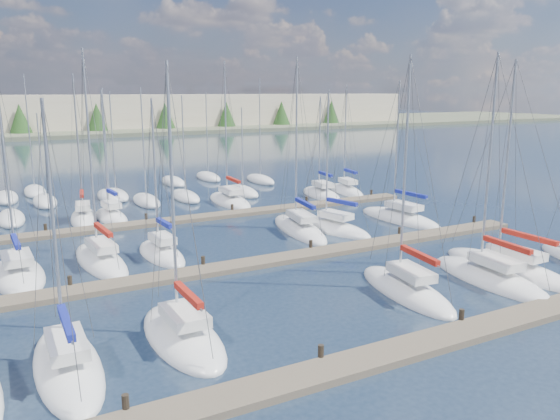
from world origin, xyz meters
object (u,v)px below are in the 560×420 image
sailboat_f (508,268)px  sailboat_e (489,278)px  sailboat_m (400,218)px  sailboat_p (230,201)px  sailboat_o (111,217)px  sailboat_i (101,260)px  sailboat_n (84,218)px  sailboat_k (299,229)px  sailboat_d (406,290)px  sailboat_l (332,228)px  sailboat_c (183,336)px  sailboat_q (321,194)px  sailboat_b (68,367)px  sailboat_j (162,254)px  sailboat_r (346,191)px  sailboat_h (18,275)px

sailboat_f → sailboat_e: (-2.51, -0.69, 0.00)m
sailboat_m → sailboat_p: bearing=122.0°
sailboat_o → sailboat_i: 13.08m
sailboat_n → sailboat_k: size_ratio=0.92×
sailboat_d → sailboat_l: size_ratio=1.15×
sailboat_c → sailboat_p: size_ratio=0.89×
sailboat_p → sailboat_o: 12.17m
sailboat_f → sailboat_k: size_ratio=0.95×
sailboat_q → sailboat_o: sailboat_o is taller
sailboat_b → sailboat_n: bearing=80.3°
sailboat_b → sailboat_e: sailboat_e is taller
sailboat_n → sailboat_k: 19.19m
sailboat_f → sailboat_n: 34.53m
sailboat_p → sailboat_i: (-15.24, -14.32, 0.01)m
sailboat_j → sailboat_k: size_ratio=0.79×
sailboat_f → sailboat_c: bearing=177.5°
sailboat_b → sailboat_o: sailboat_o is taller
sailboat_j → sailboat_m: (21.50, 0.68, -0.01)m
sailboat_e → sailboat_q: sailboat_e is taller
sailboat_j → sailboat_f: size_ratio=0.83×
sailboat_n → sailboat_o: size_ratio=1.11×
sailboat_e → sailboat_p: size_ratio=0.95×
sailboat_b → sailboat_q: size_ratio=1.03×
sailboat_j → sailboat_r: 28.53m
sailboat_f → sailboat_p: sailboat_p is taller
sailboat_n → sailboat_l: size_ratio=1.11×
sailboat_m → sailboat_k: 9.75m
sailboat_n → sailboat_m: 27.76m
sailboat_j → sailboat_l: sailboat_l is taller
sailboat_e → sailboat_r: bearing=76.0°
sailboat_d → sailboat_p: sailboat_p is taller
sailboat_r → sailboat_b: sailboat_r is taller
sailboat_m → sailboat_k: sailboat_k is taller
sailboat_p → sailboat_i: 20.92m
sailboat_n → sailboat_j: bearing=-69.3°
sailboat_f → sailboat_q: bearing=81.9°
sailboat_f → sailboat_h: (-27.34, 13.17, -0.00)m
sailboat_h → sailboat_e: size_ratio=0.94×
sailboat_c → sailboat_r: bearing=43.4°
sailboat_e → sailboat_o: bearing=125.7°
sailboat_j → sailboat_m: size_ratio=0.89×
sailboat_e → sailboat_o: 31.82m
sailboat_h → sailboat_p: 25.09m
sailboat_h → sailboat_i: sailboat_i is taller
sailboat_h → sailboat_i: (4.96, 0.55, 0.02)m
sailboat_h → sailboat_l: 23.16m
sailboat_l → sailboat_h: bearing=166.9°
sailboat_j → sailboat_k: 11.88m
sailboat_b → sailboat_l: bearing=32.7°
sailboat_o → sailboat_d: bearing=-72.9°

